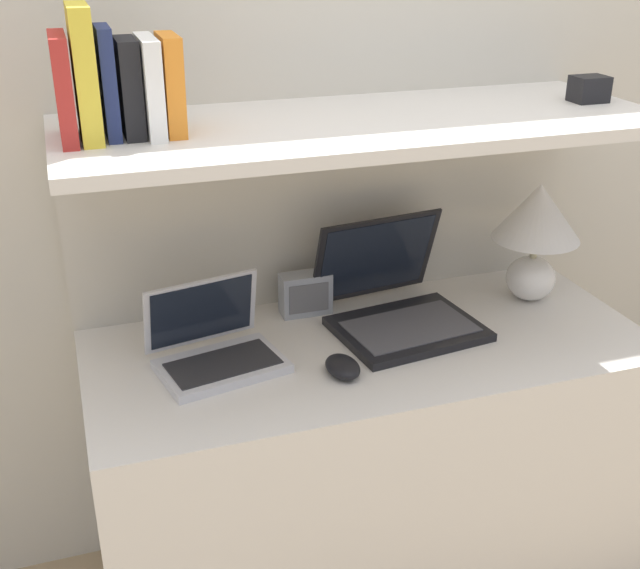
# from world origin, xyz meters

# --- Properties ---
(wall_back) EXTENTS (6.00, 0.05, 2.40)m
(wall_back) POSITION_xyz_m (0.00, 0.65, 1.20)
(wall_back) COLOR beige
(wall_back) RESTS_ON ground_plane
(desk) EXTENTS (1.33, 0.58, 0.72)m
(desk) POSITION_xyz_m (0.00, 0.29, 0.36)
(desk) COLOR silver
(desk) RESTS_ON ground_plane
(back_riser) EXTENTS (1.33, 0.04, 1.22)m
(back_riser) POSITION_xyz_m (0.00, 0.60, 0.61)
(back_riser) COLOR beige
(back_riser) RESTS_ON ground_plane
(shelf) EXTENTS (1.33, 0.52, 0.03)m
(shelf) POSITION_xyz_m (0.00, 0.36, 1.23)
(shelf) COLOR silver
(shelf) RESTS_ON back_riser
(table_lamp) EXTENTS (0.22, 0.22, 0.31)m
(table_lamp) POSITION_xyz_m (0.49, 0.39, 0.93)
(table_lamp) COLOR white
(table_lamp) RESTS_ON desk
(laptop_large) EXTENTS (0.38, 0.38, 0.25)m
(laptop_large) POSITION_xyz_m (0.10, 0.37, 0.77)
(laptop_large) COLOR black
(laptop_large) RESTS_ON desk
(laptop_small) EXTENTS (0.31, 0.26, 0.18)m
(laptop_small) POSITION_xyz_m (-0.37, 0.31, 0.76)
(laptop_small) COLOR silver
(laptop_small) RESTS_ON desk
(computer_mouse) EXTENTS (0.08, 0.11, 0.04)m
(computer_mouse) POSITION_xyz_m (-0.11, 0.18, 0.74)
(computer_mouse) COLOR black
(computer_mouse) RESTS_ON desk
(router_box) EXTENTS (0.13, 0.06, 0.11)m
(router_box) POSITION_xyz_m (-0.10, 0.50, 0.78)
(router_box) COLOR gray
(router_box) RESTS_ON desk
(book_red) EXTENTS (0.03, 0.18, 0.20)m
(book_red) POSITION_xyz_m (-0.62, 0.36, 1.34)
(book_red) COLOR #A82823
(book_red) RESTS_ON shelf
(book_yellow) EXTENTS (0.04, 0.17, 0.25)m
(book_yellow) POSITION_xyz_m (-0.58, 0.36, 1.37)
(book_yellow) COLOR gold
(book_yellow) RESTS_ON shelf
(book_navy) EXTENTS (0.03, 0.12, 0.21)m
(book_navy) POSITION_xyz_m (-0.54, 0.36, 1.35)
(book_navy) COLOR navy
(book_navy) RESTS_ON shelf
(book_black) EXTENTS (0.04, 0.12, 0.19)m
(book_black) POSITION_xyz_m (-0.49, 0.36, 1.34)
(book_black) COLOR black
(book_black) RESTS_ON shelf
(book_white) EXTENTS (0.03, 0.17, 0.19)m
(book_white) POSITION_xyz_m (-0.46, 0.36, 1.34)
(book_white) COLOR silver
(book_white) RESTS_ON shelf
(book_orange) EXTENTS (0.04, 0.13, 0.19)m
(book_orange) POSITION_xyz_m (-0.41, 0.36, 1.34)
(book_orange) COLOR orange
(book_orange) RESTS_ON shelf
(shelf_gadget) EXTENTS (0.08, 0.06, 0.06)m
(shelf_gadget) POSITION_xyz_m (0.57, 0.36, 1.27)
(shelf_gadget) COLOR black
(shelf_gadget) RESTS_ON shelf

